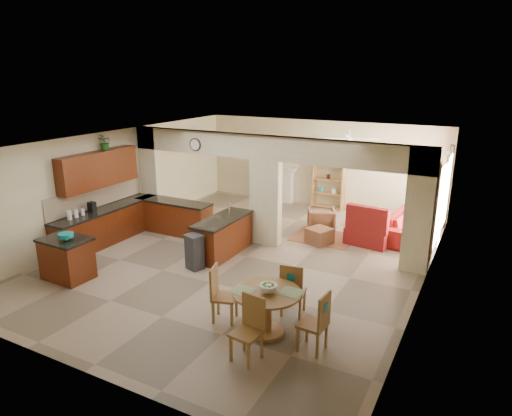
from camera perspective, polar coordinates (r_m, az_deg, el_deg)
The scene contains 39 objects.
floor at distance 11.08m, azimuth -1.16°, elevation -6.06°, with size 10.00×10.00×0.00m, color gray.
ceiling at distance 10.33m, azimuth -1.25°, elevation 8.42°, with size 10.00×10.00×0.00m, color white.
wall_back at distance 15.07m, azimuth 8.07°, elevation 5.49°, with size 8.00×8.00×0.00m, color beige.
wall_front at distance 6.96m, azimuth -21.81°, elevation -9.09°, with size 8.00×8.00×0.00m, color beige.
wall_left at distance 12.98m, azimuth -16.88°, elevation 3.12°, with size 10.00×10.00×0.00m, color beige.
wall_right at distance 9.44m, azimuth 20.59°, elevation -2.21°, with size 10.00×10.00×0.00m, color beige.
partition_left_pier at distance 13.49m, azimuth -13.01°, elevation 3.92°, with size 0.60×0.25×2.80m, color beige.
partition_center_pier at distance 11.55m, azimuth 1.21°, elevation 0.69°, with size 0.80×0.25×2.20m, color beige.
partition_right_pier at distance 10.42m, azimuth 19.72°, elevation -0.38°, with size 0.60×0.25×2.80m, color beige.
partition_header at distance 11.25m, azimuth 1.25°, elevation 7.56°, with size 8.00×0.25×0.60m, color beige.
kitchen_counter at distance 12.55m, azimuth -14.88°, elevation -1.60°, with size 2.52×3.29×1.48m.
upper_cabinets at distance 12.20m, azimuth -19.08°, elevation 4.60°, with size 0.35×2.40×0.90m, color #3F0F07.
peninsula at distance 11.11m, azimuth -4.17°, elevation -3.51°, with size 0.70×1.85×0.91m.
wall_clock at distance 12.15m, azimuth -7.62°, elevation 7.86°, with size 0.34×0.34×0.03m, color #4A2818.
rug at distance 12.42m, azimuth 8.43°, elevation -3.65°, with size 1.60×1.30×0.01m, color #955636.
fireplace at distance 15.69m, azimuth 2.24°, elevation 3.15°, with size 1.60×0.35×1.20m.
shelving_unit at distance 14.90m, azimuth 9.03°, elevation 3.35°, with size 1.00×0.32×1.80m, color #A56F39.
window_a at distance 11.69m, azimuth 21.90°, elevation 0.16°, with size 0.02×0.90×1.90m, color white.
window_b at distance 13.34m, azimuth 22.75°, elevation 2.00°, with size 0.02×0.90×1.90m, color white.
glazed_door at distance 12.55m, azimuth 22.28°, elevation 0.48°, with size 0.02×0.70×2.10m, color white.
drape_a_left at distance 11.12m, azimuth 21.34°, elevation -0.58°, with size 0.10×0.28×2.30m, color #391617.
drape_a_right at distance 12.27m, azimuth 22.04°, elevation 0.89°, with size 0.10×0.28×2.30m, color #391617.
drape_b_left at distance 12.76m, azimuth 22.30°, elevation 1.43°, with size 0.10×0.28×2.30m, color #391617.
drape_b_right at distance 13.92m, azimuth 22.84°, elevation 2.57°, with size 0.10×0.28×2.30m, color #391617.
ceiling_fan at distance 12.55m, azimuth 11.63°, elevation 8.46°, with size 1.00×1.00×0.10m, color white.
kitchen_island at distance 10.60m, azimuth -22.56°, elevation -5.84°, with size 1.07×0.78×0.90m.
teal_bowl at distance 10.33m, azimuth -22.65°, elevation -3.33°, with size 0.31×0.31×0.15m, color #138187.
trash_can at distance 10.37m, azimuth -7.68°, elevation -5.63°, with size 0.35×0.30×0.74m, color #2A2A2C.
dining_table at distance 7.81m, azimuth 1.36°, elevation -12.15°, with size 1.16×1.16×0.79m.
fruit_bowl at distance 7.62m, azimuth 1.55°, elevation -9.97°, with size 0.30×0.30×0.16m, color #5BAA24.
sofa at distance 12.89m, azimuth 19.04°, elevation -1.98°, with size 0.96×2.46×0.72m, color maroon.
chaise at distance 12.20m, azimuth 13.96°, elevation -3.30°, with size 1.08×0.88×0.43m, color maroon.
armchair at distance 12.77m, azimuth 8.14°, elevation -1.49°, with size 0.72×0.74×0.67m, color maroon.
ottoman at distance 11.94m, azimuth 7.94°, elevation -3.47°, with size 0.55×0.55×0.40m, color maroon.
plant at distance 12.30m, azimuth -18.33°, elevation 7.83°, with size 0.36×0.31×0.40m, color #1A4D14.
chair_north at distance 8.34m, azimuth 4.57°, elevation -9.93°, with size 0.48×0.48×1.02m.
chair_east at distance 7.40m, azimuth 7.72°, elevation -13.73°, with size 0.45×0.45×1.02m.
chair_south at distance 7.21m, azimuth -0.81°, elevation -14.47°, with size 0.47×0.47×1.02m.
chair_west at distance 8.22m, azimuth -4.53°, elevation -10.36°, with size 0.52×0.52×1.02m.
Camera 1 is at (4.96, -8.94, 4.29)m, focal length 32.00 mm.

